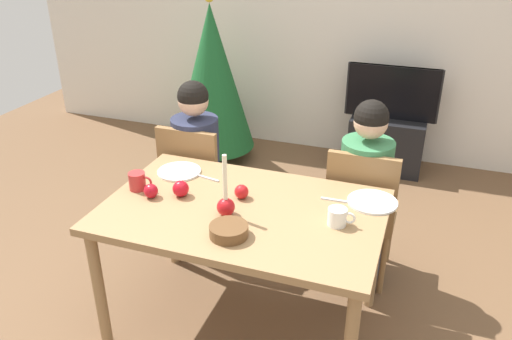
{
  "coord_description": "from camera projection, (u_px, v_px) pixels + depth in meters",
  "views": [
    {
      "loc": [
        0.81,
        -2.07,
        2.07
      ],
      "look_at": [
        0.0,
        0.2,
        0.87
      ],
      "focal_mm": 36.05,
      "sensor_mm": 36.0,
      "label": 1
    }
  ],
  "objects": [
    {
      "name": "bowl_walnuts",
      "position": [
        229.0,
        231.0,
        2.34
      ],
      "size": [
        0.18,
        0.18,
        0.06
      ],
      "primitive_type": "cylinder",
      "color": "brown",
      "rests_on": "dining_table"
    },
    {
      "name": "apple_by_right_mug",
      "position": [
        241.0,
        192.0,
        2.65
      ],
      "size": [
        0.07,
        0.07,
        0.07
      ],
      "primitive_type": "sphere",
      "color": "red",
      "rests_on": "dining_table"
    },
    {
      "name": "tv_stand",
      "position": [
        386.0,
        143.0,
        4.6
      ],
      "size": [
        0.64,
        0.4,
        0.48
      ],
      "primitive_type": "cube",
      "color": "black",
      "rests_on": "ground"
    },
    {
      "name": "christmas_tree",
      "position": [
        212.0,
        78.0,
        4.54
      ],
      "size": [
        0.74,
        0.74,
        1.5
      ],
      "color": "brown",
      "rests_on": "ground"
    },
    {
      "name": "candle_centerpiece",
      "position": [
        226.0,
        203.0,
        2.49
      ],
      "size": [
        0.09,
        0.09,
        0.32
      ],
      "color": "red",
      "rests_on": "dining_table"
    },
    {
      "name": "fork_right",
      "position": [
        338.0,
        201.0,
        2.64
      ],
      "size": [
        0.18,
        0.02,
        0.01
      ],
      "primitive_type": "cube",
      "rotation": [
        0.0,
        0.0,
        0.03
      ],
      "color": "silver",
      "rests_on": "dining_table"
    },
    {
      "name": "fork_left",
      "position": [
        205.0,
        177.0,
        2.87
      ],
      "size": [
        0.18,
        0.05,
        0.01
      ],
      "primitive_type": "cube",
      "rotation": [
        0.0,
        0.0,
        -0.19
      ],
      "color": "silver",
      "rests_on": "dining_table"
    },
    {
      "name": "person_right_child",
      "position": [
        363.0,
        197.0,
        3.04
      ],
      "size": [
        0.3,
        0.3,
        1.17
      ],
      "color": "#33384C",
      "rests_on": "ground"
    },
    {
      "name": "mug_right",
      "position": [
        338.0,
        217.0,
        2.42
      ],
      "size": [
        0.13,
        0.09,
        0.09
      ],
      "color": "white",
      "rests_on": "dining_table"
    },
    {
      "name": "ground_plane",
      "position": [
        244.0,
        322.0,
        2.91
      ],
      "size": [
        7.68,
        7.68,
        0.0
      ],
      "primitive_type": "plane",
      "color": "brown"
    },
    {
      "name": "chair_right",
      "position": [
        361.0,
        208.0,
        3.04
      ],
      "size": [
        0.4,
        0.4,
        0.9
      ],
      "color": "olive",
      "rests_on": "ground"
    },
    {
      "name": "back_wall",
      "position": [
        347.0,
        13.0,
        4.53
      ],
      "size": [
        6.4,
        0.1,
        2.6
      ],
      "primitive_type": "cube",
      "color": "silver",
      "rests_on": "ground"
    },
    {
      "name": "chair_left",
      "position": [
        195.0,
        180.0,
        3.37
      ],
      "size": [
        0.4,
        0.4,
        0.9
      ],
      "color": "olive",
      "rests_on": "ground"
    },
    {
      "name": "plate_right",
      "position": [
        372.0,
        202.0,
        2.62
      ],
      "size": [
        0.26,
        0.26,
        0.01
      ],
      "primitive_type": "cylinder",
      "color": "silver",
      "rests_on": "dining_table"
    },
    {
      "name": "tv",
      "position": [
        393.0,
        93.0,
        4.39
      ],
      "size": [
        0.79,
        0.05,
        0.46
      ],
      "color": "black",
      "rests_on": "tv_stand"
    },
    {
      "name": "person_left_child",
      "position": [
        197.0,
        170.0,
        3.37
      ],
      "size": [
        0.3,
        0.3,
        1.17
      ],
      "color": "#33384C",
      "rests_on": "ground"
    },
    {
      "name": "dining_table",
      "position": [
        243.0,
        222.0,
        2.61
      ],
      "size": [
        1.4,
        0.9,
        0.75
      ],
      "color": "#99754C",
      "rests_on": "ground"
    },
    {
      "name": "mug_left",
      "position": [
        138.0,
        181.0,
        2.73
      ],
      "size": [
        0.13,
        0.09,
        0.1
      ],
      "color": "#B72D2D",
      "rests_on": "dining_table"
    },
    {
      "name": "apple_by_left_plate",
      "position": [
        151.0,
        191.0,
        2.66
      ],
      "size": [
        0.08,
        0.08,
        0.08
      ],
      "primitive_type": "sphere",
      "color": "#B1101D",
      "rests_on": "dining_table"
    },
    {
      "name": "plate_left",
      "position": [
        179.0,
        171.0,
        2.93
      ],
      "size": [
        0.25,
        0.25,
        0.01
      ],
      "primitive_type": "cylinder",
      "color": "white",
      "rests_on": "dining_table"
    },
    {
      "name": "apple_near_candle",
      "position": [
        181.0,
        189.0,
        2.67
      ],
      "size": [
        0.09,
        0.09,
        0.09
      ],
      "primitive_type": "sphere",
      "color": "red",
      "rests_on": "dining_table"
    }
  ]
}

